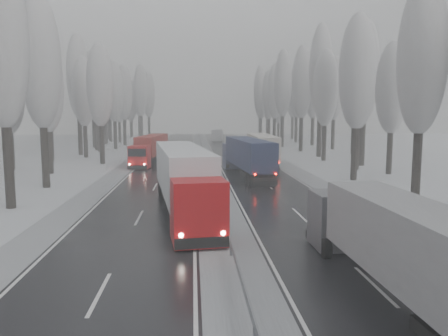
{
  "coord_description": "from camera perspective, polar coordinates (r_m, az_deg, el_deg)",
  "views": [
    {
      "loc": [
        -1.74,
        -15.79,
        6.64
      ],
      "look_at": [
        0.81,
        20.03,
        2.2
      ],
      "focal_mm": 35.0,
      "sensor_mm": 36.0,
      "label": 1
    }
  ],
  "objects": [
    {
      "name": "ground",
      "position": [
        17.21,
        2.12,
        -15.64
      ],
      "size": [
        260.0,
        260.0,
        0.0
      ],
      "primitive_type": "plane",
      "color": "silver",
      "rests_on": "ground"
    },
    {
      "name": "tree_74",
      "position": [
        116.04,
        -10.83,
        9.9
      ],
      "size": [
        3.6,
        3.6,
        19.68
      ],
      "color": "black",
      "rests_on": "ground"
    },
    {
      "name": "tree_35",
      "position": [
        119.24,
        8.99,
        9.43
      ],
      "size": [
        3.6,
        3.6,
        18.25
      ],
      "color": "black",
      "rests_on": "ground"
    },
    {
      "name": "truck_red_white",
      "position": [
        28.73,
        -5.29,
        -1.12
      ],
      "size": [
        4.86,
        17.35,
        4.41
      ],
      "rotation": [
        0.0,
        0.0,
        0.13
      ],
      "color": "#A9090D",
      "rests_on": "ground"
    },
    {
      "name": "tree_34",
      "position": [
        113.56,
        4.85,
        9.41
      ],
      "size": [
        3.6,
        3.6,
        17.63
      ],
      "color": "black",
      "rests_on": "ground"
    },
    {
      "name": "tree_67",
      "position": [
        84.16,
        -16.53,
        9.75
      ],
      "size": [
        3.6,
        3.6,
        17.09
      ],
      "color": "black",
      "rests_on": "ground"
    },
    {
      "name": "box_truck_distant",
      "position": [
        107.95,
        -0.86,
        4.31
      ],
      "size": [
        3.28,
        8.06,
        2.92
      ],
      "rotation": [
        0.0,
        0.0,
        -0.11
      ],
      "color": "#AFB1B7",
      "rests_on": "ground"
    },
    {
      "name": "tree_78",
      "position": [
        132.18,
        -11.1,
        9.5
      ],
      "size": [
        3.6,
        3.6,
        19.55
      ],
      "color": "black",
      "rests_on": "ground"
    },
    {
      "name": "tree_36",
      "position": [
        123.55,
        4.75,
        9.98
      ],
      "size": [
        3.6,
        3.6,
        20.23
      ],
      "color": "black",
      "rests_on": "ground"
    },
    {
      "name": "tree_29",
      "position": [
        95.34,
        11.59,
        9.93
      ],
      "size": [
        3.6,
        3.6,
        18.11
      ],
      "color": "black",
      "rests_on": "ground"
    },
    {
      "name": "truck_blue_box",
      "position": [
        46.23,
        2.95,
        1.74
      ],
      "size": [
        4.03,
        15.99,
        4.07
      ],
      "rotation": [
        0.0,
        0.0,
        0.1
      ],
      "color": "#1E264D",
      "rests_on": "ground"
    },
    {
      "name": "truck_red_red",
      "position": [
        59.97,
        -9.54,
        2.7
      ],
      "size": [
        3.89,
        14.76,
        3.75
      ],
      "rotation": [
        0.0,
        0.0,
        -0.11
      ],
      "color": "#B80A0C",
      "rests_on": "ground"
    },
    {
      "name": "tree_33",
      "position": [
        111.13,
        7.16,
        8.34
      ],
      "size": [
        3.6,
        3.6,
        14.33
      ],
      "color": "black",
      "rests_on": "ground"
    },
    {
      "name": "truck_cream_box",
      "position": [
        55.46,
        4.83,
        2.62
      ],
      "size": [
        2.93,
        15.97,
        4.08
      ],
      "rotation": [
        0.0,
        0.0,
        -0.03
      ],
      "color": "#B0AC9C",
      "rests_on": "ground"
    },
    {
      "name": "carriageway_left",
      "position": [
        46.4,
        -8.37,
        -1.24
      ],
      "size": [
        7.5,
        200.0,
        0.03
      ],
      "primitive_type": "cube",
      "color": "black",
      "rests_on": "ground"
    },
    {
      "name": "tree_26",
      "position": [
        79.63,
        10.15,
        10.87
      ],
      "size": [
        3.6,
        3.6,
        18.78
      ],
      "color": "black",
      "rests_on": "ground"
    },
    {
      "name": "tree_71",
      "position": [
        101.03,
        -15.35,
        10.2
      ],
      "size": [
        3.6,
        3.6,
        19.61
      ],
      "color": "black",
      "rests_on": "ground"
    },
    {
      "name": "tree_56",
      "position": [
        34.43,
        -27.11,
        14.72
      ],
      "size": [
        3.6,
        3.6,
        18.12
      ],
      "color": "black",
      "rests_on": "ground"
    },
    {
      "name": "tree_72",
      "position": [
        105.78,
        -13.58,
        8.54
      ],
      "size": [
        3.6,
        3.6,
        15.11
      ],
      "color": "black",
      "rests_on": "ground"
    },
    {
      "name": "shoulder_left",
      "position": [
        47.03,
        -14.4,
        -1.27
      ],
      "size": [
        2.4,
        200.0,
        0.04
      ],
      "primitive_type": "cube",
      "color": "#A5A8AD",
      "rests_on": "ground"
    },
    {
      "name": "tree_73",
      "position": [
        110.26,
        -14.75,
        9.14
      ],
      "size": [
        3.6,
        3.6,
        17.22
      ],
      "color": "black",
      "rests_on": "ground"
    },
    {
      "name": "tree_79",
      "position": [
        136.44,
        -12.04,
        8.73
      ],
      "size": [
        3.6,
        3.6,
        17.07
      ],
      "color": "black",
      "rests_on": "ground"
    },
    {
      "name": "tree_69",
      "position": [
        91.24,
        -16.81,
        10.41
      ],
      "size": [
        3.6,
        3.6,
        19.35
      ],
      "color": "black",
      "rests_on": "ground"
    },
    {
      "name": "median_guardrail",
      "position": [
        46.2,
        -1.88,
        -0.47
      ],
      "size": [
        0.12,
        200.0,
        0.76
      ],
      "color": "slate",
      "rests_on": "ground"
    },
    {
      "name": "tree_24",
      "position": [
        69.94,
        12.54,
        12.25
      ],
      "size": [
        3.6,
        3.6,
        20.49
      ],
      "color": "black",
      "rests_on": "ground"
    },
    {
      "name": "tree_64",
      "position": [
        70.54,
        -17.86,
        9.41
      ],
      "size": [
        3.6,
        3.6,
        15.42
      ],
      "color": "black",
      "rests_on": "ground"
    },
    {
      "name": "tree_68",
      "position": [
        86.28,
        -14.17,
        9.56
      ],
      "size": [
        3.6,
        3.6,
        16.65
      ],
      "color": "black",
      "rests_on": "ground"
    },
    {
      "name": "tree_70",
      "position": [
        96.19,
        -12.97,
        9.48
      ],
      "size": [
        3.6,
        3.6,
        17.09
      ],
      "color": "black",
      "rests_on": "ground"
    },
    {
      "name": "shoulder_right",
      "position": [
        47.78,
        10.44,
        -1.03
      ],
      "size": [
        2.4,
        200.0,
        0.04
      ],
      "primitive_type": "cube",
      "color": "#A5A8AD",
      "rests_on": "ground"
    },
    {
      "name": "tree_30",
      "position": [
        99.31,
        6.65,
        9.82
      ],
      "size": [
        3.6,
        3.6,
        17.86
      ],
      "color": "black",
      "rests_on": "ground"
    },
    {
      "name": "tree_32",
      "position": [
        106.69,
        5.93,
        9.45
      ],
      "size": [
        3.6,
        3.6,
        17.33
      ],
      "color": "black",
      "rests_on": "ground"
    },
    {
      "name": "tree_66",
      "position": [
        79.91,
        -16.13,
        9.07
      ],
      "size": [
        3.6,
        3.6,
        15.23
      ],
      "color": "black",
      "rests_on": "ground"
    },
    {
      "name": "tree_18",
      "position": [
        45.98,
        17.01,
        11.81
      ],
      "size": [
        3.6,
        3.6,
        16.58
      ],
      "color": "black",
      "rests_on": "ground"
    },
    {
      "name": "tree_22",
      "position": [
        64.29,
        13.11,
        10.08
      ],
      "size": [
        3.6,
        3.6,
        15.86
      ],
      "color": "black",
      "rests_on": "ground"
    },
    {
      "name": "carriageway_right",
      "position": [
        46.79,
        4.56,
        -1.11
      ],
      "size": [
        7.5,
        200.0,
        0.03
      ],
      "primitive_type": "cube",
      "color": "black",
      "rests_on": "ground"
    },
    {
      "name": "tree_38",
      "position": [
        134.18,
        4.77,
        9.14
      ],
      "size": [
        3.6,
        3.6,
        17.97
      ],
      "color": "black",
      "rests_on": "ground"
    },
    {
      "name": "tree_27",
      "position": [
        85.4,
        14.2,
        10.0
      ],
      "size": [
        3.6,
        3.6,
        17.62
      ],
      "color": "black",
      "rests_on": "ground"
    },
    {
      "name": "tree_65",
      "position": [
        75.01,
        -18.56,
        11.2
      ],
      "size": [
        3.6,
        3.6,
        19.48
      ],
      "color": "black",
      "rests_on": "ground"
    },
    {
      "name": "tree_21",
      "position": [
        59.39,
        17.95,
        11.89
      ],
      "size": [
        3.6,
        3.6,
        18.62
      ],
      "color": "black",
      "rests_on": "ground"
    },
    {
      "name": "tree_25",
      "position": [
        75.85,
        16.76,
        11.2
      ],
      "size": [
        3.6,
        3.6,
        19.44
      ],
      "color": "black",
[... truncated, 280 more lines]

